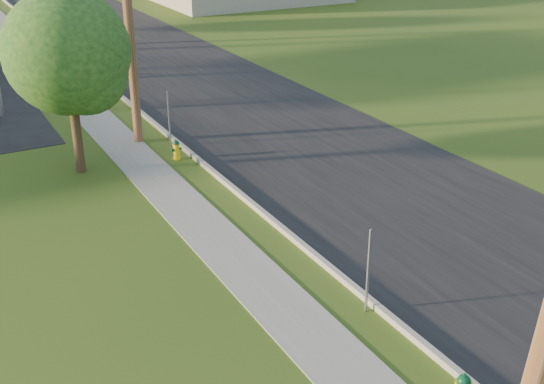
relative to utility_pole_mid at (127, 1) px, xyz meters
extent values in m
cube|color=black|center=(5.10, -7.00, -4.94)|extent=(8.00, 120.00, 0.02)
cube|color=#9C998F|center=(1.10, -7.00, -4.88)|extent=(0.15, 120.00, 0.15)
cube|color=gray|center=(-0.65, -7.00, -4.94)|extent=(1.50, 120.00, 0.03)
cylinder|color=brown|center=(0.00, 0.00, -0.05)|extent=(0.32, 0.32, 9.80)
cube|color=gray|center=(0.85, -12.80, -3.95)|extent=(0.05, 0.04, 2.00)
cube|color=gray|center=(0.85, -1.00, -3.95)|extent=(0.05, 0.04, 2.00)
cube|color=gray|center=(0.85, 11.20, -3.95)|extent=(0.05, 0.04, 2.00)
cylinder|color=#3B2A19|center=(-2.56, -1.88, -3.46)|extent=(0.30, 0.30, 3.00)
sphere|color=#184216|center=(-2.56, -1.88, -1.06)|extent=(3.84, 3.84, 3.84)
sphere|color=#184216|center=(-2.16, -2.18, -1.66)|extent=(2.64, 2.64, 2.64)
cylinder|color=#F1C700|center=(0.50, -16.11, -4.36)|extent=(0.30, 0.30, 0.04)
sphere|color=#073C1F|center=(0.50, -16.11, -4.31)|extent=(0.25, 0.25, 0.25)
cylinder|color=#073C1F|center=(0.50, -16.11, -4.18)|extent=(0.05, 0.05, 0.06)
cylinder|color=yellow|center=(0.57, -2.32, -4.93)|extent=(0.26, 0.26, 0.06)
cylinder|color=yellow|center=(0.57, -2.32, -4.67)|extent=(0.21, 0.21, 0.56)
cylinder|color=yellow|center=(0.57, -2.32, -4.43)|extent=(0.26, 0.26, 0.04)
sphere|color=#0A391F|center=(0.57, -2.32, -4.39)|extent=(0.21, 0.21, 0.21)
cylinder|color=#0A391F|center=(0.57, -2.32, -4.28)|extent=(0.05, 0.05, 0.06)
cylinder|color=#0A391F|center=(0.57, -2.45, -4.60)|extent=(0.10, 0.11, 0.10)
cylinder|color=#0A391F|center=(0.44, -2.32, -4.60)|extent=(0.09, 0.08, 0.08)
cylinder|color=#0A391F|center=(0.70, -2.32, -4.60)|extent=(0.09, 0.08, 0.08)
cylinder|color=yellow|center=(0.72, 10.05, -4.93)|extent=(0.26, 0.26, 0.06)
cylinder|color=yellow|center=(0.72, 10.05, -4.67)|extent=(0.21, 0.21, 0.56)
cylinder|color=yellow|center=(0.72, 10.05, -4.43)|extent=(0.26, 0.26, 0.04)
sphere|color=#0F3E24|center=(0.72, 10.05, -4.39)|extent=(0.21, 0.21, 0.21)
cylinder|color=#0F3E24|center=(0.72, 10.05, -4.28)|extent=(0.05, 0.05, 0.06)
cylinder|color=#0F3E24|center=(0.66, 9.93, -4.60)|extent=(0.14, 0.14, 0.10)
cylinder|color=#0F3E24|center=(0.59, 10.10, -4.60)|extent=(0.12, 0.11, 0.08)
cylinder|color=#0F3E24|center=(0.84, 10.00, -4.60)|extent=(0.12, 0.11, 0.08)
camera|label=1|loc=(-6.89, -22.76, 3.48)|focal=45.00mm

